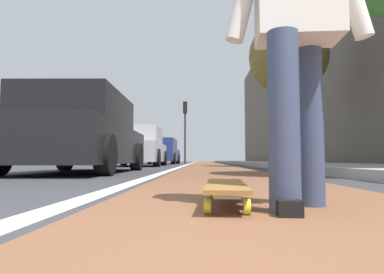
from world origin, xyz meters
TOP-DOWN VIEW (x-y plane):
  - ground_plane at (10.00, 0.00)m, footprint 80.00×80.00m
  - bike_lane_paint at (24.00, 0.00)m, footprint 56.00×1.84m
  - lane_stripe_white at (20.00, 1.07)m, footprint 52.00×0.16m
  - sidewalk_curb at (18.00, -3.07)m, footprint 52.00×3.20m
  - building_facade at (22.00, -5.80)m, footprint 40.00×1.20m
  - skateboard at (0.86, 0.24)m, footprint 0.85×0.24m
  - skater_person at (0.71, -0.11)m, footprint 0.45×0.72m
  - parked_car_near at (5.39, 2.64)m, footprint 4.44×1.94m
  - parked_car_mid at (12.04, 2.78)m, footprint 4.44×2.00m
  - parked_car_far at (18.82, 2.74)m, footprint 4.50×2.08m
  - traffic_light at (22.26, 1.47)m, footprint 0.33×0.28m
  - street_tree_mid at (10.70, -2.67)m, footprint 2.72×2.72m
  - pedestrian_distant at (10.86, -2.47)m, footprint 0.44×0.68m

SIDE VIEW (x-z plane):
  - ground_plane at x=10.00m, z-range 0.00..0.00m
  - bike_lane_paint at x=24.00m, z-range 0.00..0.00m
  - lane_stripe_white at x=20.00m, z-range 0.00..0.01m
  - sidewalk_curb at x=18.00m, z-range 0.00..0.13m
  - skateboard at x=0.86m, z-range 0.04..0.15m
  - parked_car_near at x=5.39m, z-range -0.03..1.44m
  - parked_car_mid at x=12.04m, z-range -0.03..1.44m
  - parked_car_far at x=18.82m, z-range -0.03..1.44m
  - pedestrian_distant at x=10.86m, z-range 0.11..1.66m
  - skater_person at x=0.71m, z-range 0.12..1.76m
  - traffic_light at x=22.26m, z-range 0.81..5.08m
  - street_tree_mid at x=10.70m, z-range 1.22..6.43m
  - building_facade at x=22.00m, z-range 0.00..10.50m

